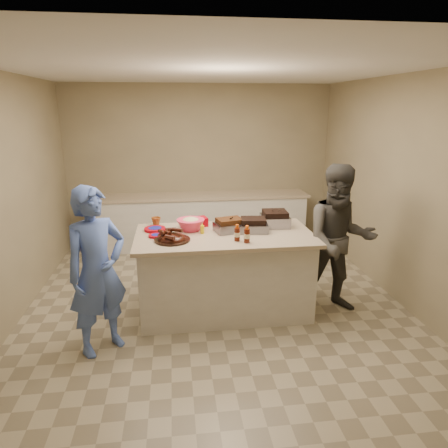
{
  "coord_description": "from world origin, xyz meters",
  "views": [
    {
      "loc": [
        -0.46,
        -4.4,
        2.33
      ],
      "look_at": [
        0.09,
        -0.09,
        1.05
      ],
      "focal_mm": 32.0,
      "sensor_mm": 36.0,
      "label": 1
    }
  ],
  "objects": [
    {
      "name": "basket_stack",
      "position": [
        -0.18,
        0.21,
        0.95
      ],
      "size": [
        0.23,
        0.2,
        0.1
      ],
      "primitive_type": "cube",
      "rotation": [
        0.0,
        0.0,
        0.23
      ],
      "color": "#9C010E",
      "rests_on": "island"
    },
    {
      "name": "brisket_tray",
      "position": [
        0.43,
        -0.09,
        0.95
      ],
      "size": [
        0.35,
        0.3,
        0.1
      ],
      "primitive_type": "cube",
      "rotation": [
        0.0,
        0.0,
        -0.11
      ],
      "color": "black",
      "rests_on": "island"
    },
    {
      "name": "sausage_plate",
      "position": [
        0.29,
        0.14,
        0.95
      ],
      "size": [
        0.33,
        0.33,
        0.05
      ],
      "primitive_type": "cylinder",
      "rotation": [
        0.0,
        0.0,
        0.18
      ],
      "color": "silver",
      "rests_on": "island"
    },
    {
      "name": "rib_platter",
      "position": [
        -0.5,
        -0.31,
        0.95
      ],
      "size": [
        0.39,
        0.39,
        0.15
      ],
      "primitive_type": null,
      "rotation": [
        0.0,
        0.0,
        0.01
      ],
      "color": "#41160C",
      "rests_on": "island"
    },
    {
      "name": "mustard_bottle",
      "position": [
        -0.16,
        -0.1,
        0.95
      ],
      "size": [
        0.05,
        0.05,
        0.12
      ],
      "primitive_type": "cylinder",
      "rotation": [
        0.0,
        0.0,
        0.0
      ],
      "color": "#DABD0E",
      "rests_on": "island"
    },
    {
      "name": "coleslaw_bowl",
      "position": [
        -0.28,
        0.04,
        0.95
      ],
      "size": [
        0.33,
        0.33,
        0.22
      ],
      "primitive_type": null,
      "rotation": [
        0.0,
        0.0,
        0.0
      ],
      "color": "#EE345A",
      "rests_on": "island"
    },
    {
      "name": "room",
      "position": [
        0.0,
        0.0,
        0.0
      ],
      "size": [
        4.5,
        5.0,
        2.7
      ],
      "primitive_type": null,
      "color": "gray",
      "rests_on": "ground"
    },
    {
      "name": "guest_blue",
      "position": [
        -1.21,
        -0.78,
        0.0
      ],
      "size": [
        1.48,
        1.68,
        0.4
      ],
      "primitive_type": "imported",
      "rotation": [
        0.0,
        0.0,
        0.65
      ],
      "color": "#4F6DC6",
      "rests_on": "ground"
    },
    {
      "name": "bbq_bottle_a",
      "position": [
        0.19,
        -0.4,
        0.95
      ],
      "size": [
        0.06,
        0.06,
        0.18
      ],
      "primitive_type": "cylinder",
      "rotation": [
        0.0,
        0.0,
        0.0
      ],
      "color": "#461509",
      "rests_on": "island"
    },
    {
      "name": "plastic_cup",
      "position": [
        -0.69,
        0.28,
        0.95
      ],
      "size": [
        0.11,
        0.1,
        0.11
      ],
      "primitive_type": "imported",
      "rotation": [
        0.0,
        0.0,
        0.0
      ],
      "color": "brown",
      "rests_on": "island"
    },
    {
      "name": "sauce_bowl",
      "position": [
        0.08,
        0.09,
        0.95
      ],
      "size": [
        0.15,
        0.05,
        0.15
      ],
      "primitive_type": "imported",
      "rotation": [
        0.0,
        0.0,
        0.0
      ],
      "color": "silver",
      "rests_on": "island"
    },
    {
      "name": "island",
      "position": [
        0.09,
        -0.14,
        0.0
      ],
      "size": [
        2.0,
        1.06,
        0.95
      ],
      "primitive_type": null,
      "rotation": [
        0.0,
        0.0,
        0.0
      ],
      "color": "silver",
      "rests_on": "ground"
    },
    {
      "name": "back_counter",
      "position": [
        0.0,
        2.2,
        0.45
      ],
      "size": [
        3.6,
        0.64,
        0.9
      ],
      "primitive_type": null,
      "color": "silver",
      "rests_on": "ground"
    },
    {
      "name": "guest_gray",
      "position": [
        1.39,
        -0.29,
        0.0
      ],
      "size": [
        1.06,
        1.82,
        0.65
      ],
      "primitive_type": "imported",
      "rotation": [
        0.0,
        0.0,
        -0.13
      ],
      "color": "#43413C",
      "rests_on": "ground"
    },
    {
      "name": "plate_stack_small",
      "position": [
        -0.68,
        -0.15,
        0.95
      ],
      "size": [
        0.16,
        0.16,
        0.02
      ],
      "primitive_type": "cylinder",
      "rotation": [
        0.0,
        0.0,
        0.0
      ],
      "color": "#9C010E",
      "rests_on": "island"
    },
    {
      "name": "bbq_bottle_b",
      "position": [
        0.29,
        -0.47,
        0.95
      ],
      "size": [
        0.06,
        0.06,
        0.18
      ],
      "primitive_type": "cylinder",
      "rotation": [
        0.0,
        0.0,
        0.0
      ],
      "color": "#461509",
      "rests_on": "island"
    },
    {
      "name": "mac_cheese_dish",
      "position": [
        0.63,
        0.11,
        0.95
      ],
      "size": [
        0.33,
        0.25,
        0.09
      ],
      "primitive_type": "cube",
      "rotation": [
        0.0,
        0.0,
        0.04
      ],
      "color": "orange",
      "rests_on": "island"
    },
    {
      "name": "roasting_pan",
      "position": [
        0.73,
        0.08,
        0.95
      ],
      "size": [
        0.34,
        0.34,
        0.13
      ],
      "primitive_type": "cube",
      "rotation": [
        0.0,
        0.0,
        -0.05
      ],
      "color": "gray",
      "rests_on": "island"
    },
    {
      "name": "pulled_pork_tray",
      "position": [
        0.16,
        -0.06,
        0.95
      ],
      "size": [
        0.38,
        0.32,
        0.1
      ],
      "primitive_type": "cube",
      "rotation": [
        0.0,
        0.0,
        0.25
      ],
      "color": "#47230F",
      "rests_on": "island"
    },
    {
      "name": "plate_stack_large",
      "position": [
        -0.69,
        0.08,
        0.95
      ],
      "size": [
        0.25,
        0.25,
        0.03
      ],
      "primitive_type": "cylinder",
      "rotation": [
        0.0,
        0.0,
        0.0
      ],
      "color": "#9C010E",
      "rests_on": "island"
    }
  ]
}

